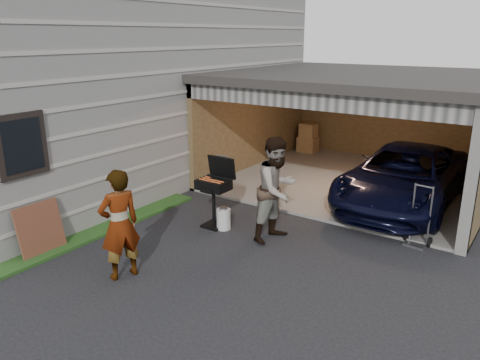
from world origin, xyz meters
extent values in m
plane|color=black|center=(0.00, 0.00, 0.00)|extent=(80.00, 80.00, 0.00)
cube|color=#474744|center=(-6.00, 4.00, 2.75)|extent=(7.00, 11.00, 5.50)
cube|color=#193814|center=(-2.25, -1.00, 0.03)|extent=(0.50, 8.00, 0.06)
cube|color=#605E59|center=(0.75, 6.50, 0.03)|extent=(6.50, 6.00, 0.06)
cube|color=#473421|center=(0.75, 9.43, 1.35)|extent=(6.50, 0.15, 2.70)
cube|color=#473421|center=(-2.42, 6.50, 1.35)|extent=(0.15, 6.00, 2.70)
cube|color=#2D2B28|center=(0.75, 6.50, 2.80)|extent=(6.80, 6.30, 0.20)
cube|color=#474744|center=(0.75, 3.58, 2.52)|extent=(6.50, 0.16, 0.36)
cube|color=beige|center=(0.75, 4.80, 2.62)|extent=(6.00, 2.40, 0.06)
cube|color=#474744|center=(3.90, 3.55, 1.35)|extent=(0.20, 0.18, 2.70)
cube|color=olive|center=(-1.80, 8.70, 0.31)|extent=(0.60, 0.50, 0.50)
cube|color=olive|center=(-1.80, 8.70, 0.79)|extent=(0.50, 0.45, 0.45)
cube|color=olive|center=(3.20, 8.60, 0.36)|extent=(0.55, 0.50, 0.60)
imported|color=black|center=(2.28, 5.41, 0.66)|extent=(2.25, 4.77, 1.32)
imported|color=#A8B3D3|center=(-0.50, -0.50, 0.91)|extent=(0.62, 0.77, 1.83)
imported|color=#4C351E|center=(0.80, 2.21, 1.01)|extent=(0.93, 1.10, 2.02)
cube|color=black|center=(-0.55, 2.00, 0.02)|extent=(0.41, 0.41, 0.05)
cylinder|color=black|center=(-0.55, 2.00, 0.44)|extent=(0.07, 0.07, 0.82)
cube|color=black|center=(-0.55, 2.00, 0.91)|extent=(0.64, 0.45, 0.20)
cube|color=#59595B|center=(-0.55, 2.00, 0.99)|extent=(0.59, 0.39, 0.01)
cube|color=black|center=(-0.55, 2.28, 1.21)|extent=(0.64, 0.12, 0.45)
cylinder|color=silver|center=(-0.32, 2.01, 0.21)|extent=(0.30, 0.30, 0.43)
cube|color=#572C1D|center=(-2.34, -0.75, 0.47)|extent=(0.24, 0.85, 0.94)
cube|color=gray|center=(3.13, 3.40, 0.02)|extent=(0.41, 0.28, 0.04)
cylinder|color=black|center=(2.92, 3.55, 0.10)|extent=(0.06, 0.20, 0.20)
cylinder|color=black|center=(3.36, 3.51, 0.10)|extent=(0.06, 0.20, 0.20)
cylinder|color=gray|center=(2.98, 3.55, 0.60)|extent=(0.03, 0.03, 1.15)
cylinder|color=gray|center=(3.30, 3.51, 0.60)|extent=(0.03, 0.03, 1.15)
cylinder|color=gray|center=(3.14, 3.53, 1.15)|extent=(0.33, 0.07, 0.03)
camera|label=1|loc=(4.99, -5.06, 3.80)|focal=35.00mm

